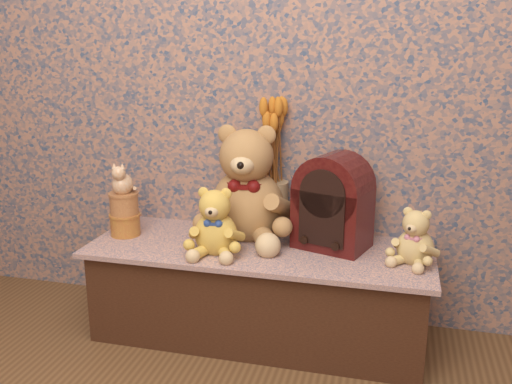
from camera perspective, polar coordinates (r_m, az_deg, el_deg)
display_shelf at (r=2.32m, az=0.31°, el=-10.12°), size 1.37×0.52×0.39m
teddy_large at (r=2.29m, az=-0.88°, el=1.49°), size 0.45×0.52×0.51m
teddy_medium at (r=2.15m, az=-4.16°, el=-2.64°), size 0.25×0.29×0.28m
teddy_small at (r=2.13m, az=16.11°, el=-4.13°), size 0.25×0.27×0.23m
cathedral_radio at (r=2.21m, az=7.93°, el=-0.91°), size 0.32×0.27×0.38m
ceramic_vase at (r=2.38m, az=1.69°, el=-1.55°), size 0.14×0.14×0.22m
dried_stalks at (r=2.31m, az=1.75°, el=5.84°), size 0.22×0.22×0.40m
biscuit_tin_lower at (r=2.43m, az=-13.26°, el=-3.27°), size 0.14×0.14×0.09m
biscuit_tin_upper at (r=2.40m, az=-13.39°, el=-1.19°), size 0.16×0.16×0.09m
cat_figurine at (r=2.37m, az=-13.56°, el=1.47°), size 0.11×0.12×0.14m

